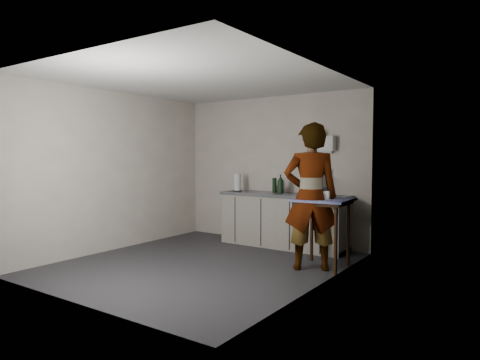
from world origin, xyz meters
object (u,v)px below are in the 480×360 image
Objects in this scene: standing_man at (311,197)px; dish_rack at (316,191)px; kitchen_counter at (283,222)px; soap_bottle at (280,184)px; paper_towel at (237,183)px; dark_bottle at (274,185)px; bakery_box at (321,192)px; soda_can at (278,189)px; side_table at (323,207)px.

standing_man is 4.83× the size of dish_rack.
kitchen_counter is 0.65m from soap_bottle.
paper_towel is 1.48m from dish_rack.
standing_man reaches higher than kitchen_counter.
dark_bottle is at bearing -73.50° from standing_man.
dish_rack is at bearing -99.78° from standing_man.
paper_towel reaches higher than dish_rack.
dish_rack is at bearing 5.58° from soap_bottle.
dish_rack is at bearing 106.24° from bakery_box.
soda_can is at bearing -75.63° from standing_man.
side_table is 2.99× the size of soap_bottle.
bakery_box reaches higher than soap_bottle.
paper_towel is at bearing -171.56° from dark_bottle.
soda_can reaches higher than side_table.
dish_rack is at bearing 4.30° from paper_towel.
standing_man is at bearing -68.88° from dish_rack.
kitchen_counter is at bearing -6.83° from dark_bottle.
soap_bottle is 0.79× the size of bakery_box.
kitchen_counter is 18.28× the size of soda_can.
dark_bottle is at bearing -168.13° from soda_can.
soap_bottle is (-1.04, 1.04, 0.08)m from standing_man.
bakery_box is (1.18, -0.92, 0.08)m from soda_can.
standing_man is at bearing -46.98° from kitchen_counter.
dish_rack is 1.03m from bakery_box.
dish_rack is (1.47, 0.11, -0.08)m from paper_towel.
paper_towel reaches higher than soda_can.
bakery_box is at bearing -61.90° from dish_rack.
standing_man reaches higher than dark_bottle.
paper_towel is (-0.89, -0.08, 0.63)m from kitchen_counter.
bakery_box reaches higher than side_table.
kitchen_counter is at bearing 36.49° from soap_bottle.
soda_can reaches higher than kitchen_counter.
dish_rack reaches higher than kitchen_counter.
standing_man is at bearing -119.58° from bakery_box.
kitchen_counter is 1.57m from standing_man.
soap_bottle is at bearing 140.10° from side_table.
paper_towel reaches higher than kitchen_counter.
kitchen_counter is 6.98× the size of soap_bottle.
paper_towel is at bearing -171.25° from soda_can.
standing_man is 0.21m from bakery_box.
dark_bottle is (-0.15, 0.05, -0.03)m from soap_bottle.
side_table is at bearing -38.58° from kitchen_counter.
side_table is 1.44m from soap_bottle.
paper_towel is (-0.70, -0.10, 0.02)m from dark_bottle.
soap_bottle is 0.14m from soda_can.
standing_man reaches higher than side_table.
side_table is 2.33× the size of dish_rack.
paper_towel is 0.78× the size of bakery_box.
standing_man is 6.20× the size of soap_bottle.
kitchen_counter is at bearing 5.22° from paper_towel.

